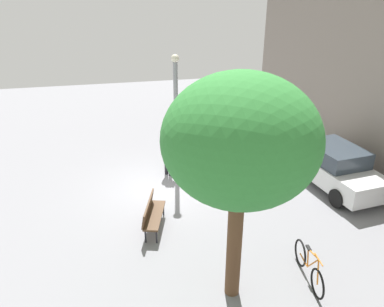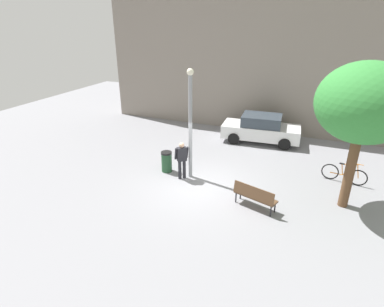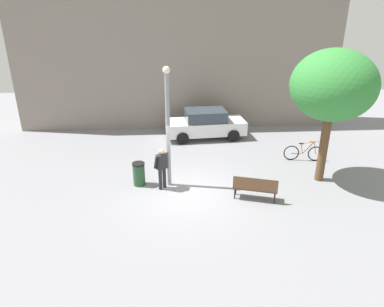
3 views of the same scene
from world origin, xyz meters
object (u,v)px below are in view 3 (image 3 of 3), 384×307
(parked_car_white, at_px, (205,124))
(bicycle_orange, at_px, (304,153))
(lamppost, at_px, (168,123))
(park_bench, at_px, (255,187))
(plaza_tree, at_px, (333,86))
(trash_bin, at_px, (139,174))
(person_by_lamppost, at_px, (162,166))

(parked_car_white, bearing_deg, bicycle_orange, -39.01)
(lamppost, distance_m, park_bench, 3.98)
(plaza_tree, distance_m, parked_car_white, 7.46)
(park_bench, xyz_separation_m, trash_bin, (-4.31, 1.50, -0.07))
(plaza_tree, relative_size, bicycle_orange, 2.92)
(bicycle_orange, bearing_deg, person_by_lamppost, -160.52)
(person_by_lamppost, relative_size, bicycle_orange, 0.93)
(lamppost, relative_size, person_by_lamppost, 2.79)
(lamppost, bearing_deg, bicycle_orange, 17.87)
(lamppost, xyz_separation_m, parked_car_white, (1.99, 5.41, -1.81))
(trash_bin, bearing_deg, park_bench, -19.19)
(lamppost, xyz_separation_m, trash_bin, (-1.20, 0.08, -2.11))
(park_bench, height_order, bicycle_orange, bicycle_orange)
(lamppost, bearing_deg, trash_bin, 176.23)
(lamppost, relative_size, trash_bin, 4.93)
(person_by_lamppost, xyz_separation_m, bicycle_orange, (6.47, 2.29, -0.58))
(park_bench, relative_size, plaza_tree, 0.32)
(parked_car_white, bearing_deg, plaza_tree, -52.31)
(parked_car_white, bearing_deg, lamppost, -110.23)
(park_bench, distance_m, parked_car_white, 6.92)
(lamppost, height_order, park_bench, lamppost)
(lamppost, bearing_deg, person_by_lamppost, -133.11)
(bicycle_orange, xyz_separation_m, parked_car_white, (-4.21, 3.41, 0.39))
(bicycle_orange, distance_m, parked_car_white, 5.43)
(plaza_tree, bearing_deg, lamppost, -179.66)
(person_by_lamppost, relative_size, parked_car_white, 0.39)
(park_bench, xyz_separation_m, bicycle_orange, (3.09, 3.42, -0.16))
(person_by_lamppost, height_order, trash_bin, person_by_lamppost)
(bicycle_orange, bearing_deg, parked_car_white, 140.99)
(parked_car_white, bearing_deg, person_by_lamppost, -111.68)
(person_by_lamppost, height_order, plaza_tree, plaza_tree)
(person_by_lamppost, height_order, park_bench, person_by_lamppost)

